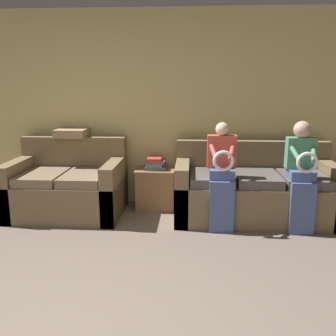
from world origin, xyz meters
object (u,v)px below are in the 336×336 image
(couch_main, at_px, (254,191))
(side_shelf, at_px, (156,188))
(child_left_seated, at_px, (222,172))
(child_right_seated, at_px, (302,171))
(throw_pillow, at_px, (72,133))
(book_stack, at_px, (155,163))
(couch_side, at_px, (68,188))

(couch_main, height_order, side_shelf, couch_main)
(couch_main, xyz_separation_m, child_left_seated, (-0.43, -0.39, 0.32))
(couch_main, relative_size, child_right_seated, 1.57)
(child_left_seated, bearing_deg, child_right_seated, 0.34)
(child_left_seated, bearing_deg, throw_pillow, 159.21)
(couch_main, distance_m, side_shelf, 1.27)
(child_right_seated, height_order, book_stack, child_right_seated)
(child_left_seated, relative_size, child_right_seated, 0.98)
(couch_side, bearing_deg, side_shelf, 15.09)
(couch_main, relative_size, couch_side, 1.41)
(child_left_seated, height_order, child_right_seated, child_right_seated)
(child_right_seated, bearing_deg, throw_pillow, 165.48)
(couch_side, height_order, child_right_seated, child_right_seated)
(child_left_seated, distance_m, book_stack, 1.06)
(throw_pillow, bearing_deg, couch_side, -86.60)
(side_shelf, height_order, book_stack, book_stack)
(book_stack, height_order, throw_pillow, throw_pillow)
(side_shelf, height_order, throw_pillow, throw_pillow)
(throw_pillow, bearing_deg, child_left_seated, -20.79)
(side_shelf, bearing_deg, child_right_seated, -21.97)
(child_left_seated, bearing_deg, couch_side, 168.34)
(couch_main, distance_m, child_right_seated, 0.67)
(book_stack, bearing_deg, throw_pillow, 178.04)
(child_left_seated, relative_size, throw_pillow, 3.07)
(couch_main, distance_m, couch_side, 2.31)
(child_left_seated, height_order, book_stack, child_left_seated)
(couch_main, bearing_deg, child_left_seated, -138.15)
(couch_main, bearing_deg, book_stack, 166.54)
(child_right_seated, relative_size, side_shelf, 2.32)
(book_stack, bearing_deg, couch_main, -13.46)
(side_shelf, bearing_deg, book_stack, 104.05)
(book_stack, bearing_deg, child_right_seated, -22.11)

